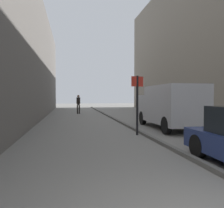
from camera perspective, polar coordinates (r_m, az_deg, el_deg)
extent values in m
plane|color=gray|center=(14.02, -3.93, -5.02)|extent=(80.00, 80.00, 0.00)
cube|color=slate|center=(14.55, -25.03, 13.10)|extent=(3.05, 40.00, 9.12)
cube|color=#615F5B|center=(14.28, 2.40, -4.65)|extent=(0.16, 40.00, 0.12)
cylinder|color=black|center=(22.21, -8.69, -1.35)|extent=(0.13, 0.13, 0.86)
cylinder|color=black|center=(22.22, -8.22, -1.34)|extent=(0.13, 0.13, 0.86)
cube|color=black|center=(22.18, -8.47, 0.71)|extent=(0.24, 0.20, 0.73)
cylinder|color=black|center=(22.18, -8.81, 0.85)|extent=(0.10, 0.10, 0.62)
cylinder|color=black|center=(22.19, -8.13, 0.85)|extent=(0.10, 0.10, 0.62)
sphere|color=brown|center=(22.18, -8.48, 1.96)|extent=(0.24, 0.24, 0.24)
cube|color=#B7B7BC|center=(11.74, 15.31, -0.10)|extent=(2.00, 3.67, 1.91)
cube|color=#B7B7BC|center=(14.08, 10.95, -0.71)|extent=(1.96, 1.45, 1.43)
cube|color=black|center=(14.53, 10.27, 0.62)|extent=(1.63, 0.07, 0.63)
cylinder|color=black|center=(13.71, 7.73, -3.51)|extent=(0.23, 0.80, 0.80)
cylinder|color=black|center=(14.32, 14.41, -3.32)|extent=(0.23, 0.80, 0.80)
cylinder|color=black|center=(10.43, 13.52, -5.27)|extent=(0.23, 0.80, 0.80)
cylinder|color=black|center=(11.23, 21.75, -4.85)|extent=(0.23, 0.80, 0.80)
cylinder|color=black|center=(6.84, 20.80, -9.86)|extent=(0.21, 0.64, 0.64)
cylinder|color=black|center=(9.98, 6.37, -0.37)|extent=(0.10, 0.10, 2.60)
cube|color=red|center=(9.99, 6.40, 5.65)|extent=(0.58, 0.20, 0.44)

